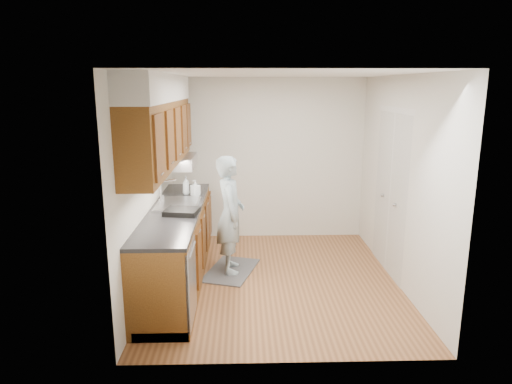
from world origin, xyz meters
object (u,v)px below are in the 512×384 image
(soap_bottle_a, at_px, (186,185))
(soap_bottle_b, at_px, (195,188))
(dish_rack, at_px, (182,211))
(person, at_px, (230,207))
(steel_can, at_px, (199,189))

(soap_bottle_a, xyz_separation_m, soap_bottle_b, (0.14, -0.09, -0.02))
(soap_bottle_a, relative_size, dish_rack, 0.67)
(person, height_order, steel_can, person)
(steel_can, bearing_deg, dish_rack, -95.53)
(soap_bottle_a, height_order, dish_rack, soap_bottle_a)
(person, xyz_separation_m, steel_can, (-0.44, 0.48, 0.12))
(soap_bottle_a, bearing_deg, steel_can, 11.35)
(soap_bottle_a, bearing_deg, soap_bottle_b, -34.37)
(person, bearing_deg, soap_bottle_b, 48.97)
(person, xyz_separation_m, dish_rack, (-0.54, -0.55, 0.10))
(soap_bottle_b, height_order, steel_can, soap_bottle_b)
(soap_bottle_b, height_order, dish_rack, soap_bottle_b)
(soap_bottle_b, relative_size, dish_rack, 0.58)
(dish_rack, bearing_deg, steel_can, 93.53)
(soap_bottle_a, xyz_separation_m, dish_rack, (0.07, -1.00, -0.09))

